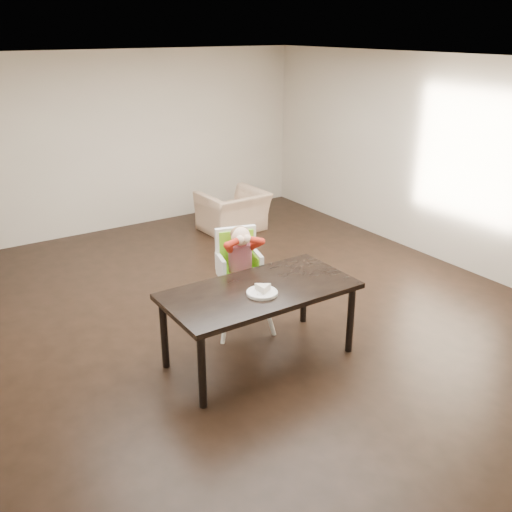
% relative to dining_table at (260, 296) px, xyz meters
% --- Properties ---
extents(ground, '(7.00, 7.00, 0.00)m').
position_rel_dining_table_xyz_m(ground, '(0.50, 1.00, -0.67)').
color(ground, black).
rests_on(ground, ground).
extents(room_walls, '(6.02, 7.02, 2.71)m').
position_rel_dining_table_xyz_m(room_walls, '(0.50, 1.00, 1.18)').
color(room_walls, beige).
rests_on(room_walls, ground).
extents(dining_table, '(1.80, 0.90, 0.75)m').
position_rel_dining_table_xyz_m(dining_table, '(0.00, 0.00, 0.00)').
color(dining_table, black).
rests_on(dining_table, ground).
extents(high_chair, '(0.58, 0.58, 1.14)m').
position_rel_dining_table_xyz_m(high_chair, '(0.19, 0.66, 0.13)').
color(high_chair, white).
rests_on(high_chair, ground).
extents(plate, '(0.30, 0.30, 0.08)m').
position_rel_dining_table_xyz_m(plate, '(-0.04, -0.11, 0.11)').
color(plate, white).
rests_on(plate, dining_table).
extents(armchair, '(0.99, 0.67, 0.84)m').
position_rel_dining_table_xyz_m(armchair, '(1.73, 3.35, -0.25)').
color(armchair, tan).
rests_on(armchair, ground).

